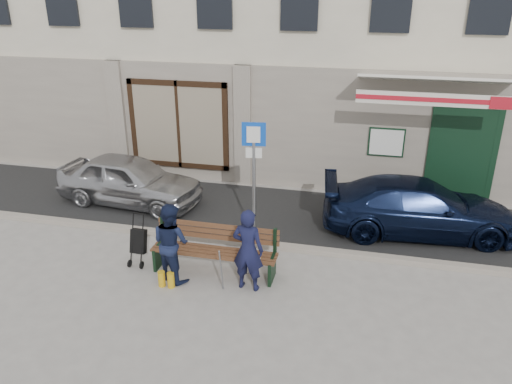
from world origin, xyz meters
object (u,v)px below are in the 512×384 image
(car_silver, at_px, (129,180))
(stroller, at_px, (138,242))
(parking_sign, at_px, (254,164))
(man, at_px, (248,250))
(woman, at_px, (171,242))
(bench, at_px, (212,251))
(car_navy, at_px, (419,207))

(car_silver, bearing_deg, stroller, -144.82)
(parking_sign, distance_m, man, 2.06)
(parking_sign, distance_m, woman, 2.34)
(bench, bearing_deg, car_silver, 138.52)
(man, height_order, stroller, man)
(car_navy, bearing_deg, stroller, 109.77)
(parking_sign, relative_size, man, 1.67)
(car_navy, relative_size, parking_sign, 1.59)
(car_navy, bearing_deg, woman, 117.14)
(car_silver, xyz_separation_m, woman, (2.33, -3.00, 0.14))
(car_navy, xyz_separation_m, stroller, (-5.40, -2.61, -0.15))
(car_navy, height_order, man, man)
(car_navy, relative_size, bench, 1.73)
(car_silver, xyz_separation_m, stroller, (1.48, -2.64, -0.16))
(stroller, bearing_deg, woman, -21.50)
(man, bearing_deg, parking_sign, -74.13)
(car_navy, bearing_deg, man, 127.76)
(stroller, bearing_deg, man, -7.29)
(car_silver, distance_m, stroller, 3.03)
(parking_sign, bearing_deg, woman, -129.59)
(woman, relative_size, stroller, 1.48)
(car_silver, relative_size, car_navy, 0.87)
(car_silver, relative_size, stroller, 3.53)
(man, bearing_deg, car_silver, -32.70)
(woman, bearing_deg, car_silver, -27.20)
(car_navy, distance_m, stroller, 6.00)
(bench, xyz_separation_m, man, (0.80, -0.36, 0.32))
(car_silver, xyz_separation_m, parking_sign, (3.46, -1.20, 1.12))
(woman, bearing_deg, car_navy, -121.85)
(car_navy, bearing_deg, parking_sign, 102.90)
(car_silver, bearing_deg, parking_sign, -103.26)
(parking_sign, relative_size, woman, 1.72)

